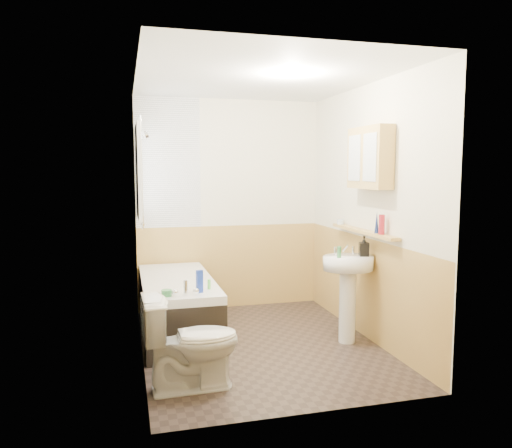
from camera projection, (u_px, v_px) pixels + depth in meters
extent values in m
plane|color=#2A211E|center=(260.00, 345.00, 4.79)|extent=(2.80, 2.80, 0.00)
plane|color=white|center=(260.00, 78.00, 4.52)|extent=(2.80, 2.80, 0.00)
cube|color=#F3EBC9|center=(229.00, 205.00, 6.01)|extent=(2.20, 0.02, 2.50)
cube|color=#F3EBC9|center=(316.00, 234.00, 3.30)|extent=(2.20, 0.02, 2.50)
cube|color=#F3EBC9|center=(138.00, 218.00, 4.37)|extent=(0.02, 2.80, 2.50)
cube|color=#F3EBC9|center=(368.00, 212.00, 4.93)|extent=(0.02, 2.80, 2.50)
cube|color=tan|center=(364.00, 287.00, 5.01)|extent=(0.01, 2.80, 1.00)
cube|color=tan|center=(314.00, 342.00, 3.40)|extent=(2.20, 0.01, 1.00)
cube|color=tan|center=(230.00, 266.00, 6.07)|extent=(2.20, 0.01, 1.00)
cube|color=white|center=(141.00, 218.00, 4.37)|extent=(0.01, 2.80, 2.50)
cube|color=white|center=(168.00, 163.00, 5.74)|extent=(0.75, 0.01, 1.50)
cube|color=white|center=(139.00, 172.00, 5.25)|extent=(0.03, 0.79, 0.99)
cube|color=white|center=(140.00, 172.00, 5.25)|extent=(0.01, 0.70, 0.90)
cube|color=white|center=(140.00, 172.00, 5.25)|extent=(0.01, 0.04, 0.90)
cube|color=black|center=(177.00, 310.00, 5.08)|extent=(0.70, 1.66, 0.50)
cube|color=white|center=(177.00, 282.00, 5.04)|extent=(0.70, 1.66, 0.08)
cube|color=white|center=(177.00, 283.00, 5.04)|extent=(0.56, 1.52, 0.04)
cylinder|color=silver|center=(185.00, 288.00, 4.33)|extent=(0.04, 0.04, 0.14)
sphere|color=silver|center=(175.00, 292.00, 4.31)|extent=(0.06, 0.06, 0.06)
sphere|color=silver|center=(196.00, 291.00, 4.35)|extent=(0.06, 0.06, 0.06)
cylinder|color=silver|center=(142.00, 173.00, 4.93)|extent=(0.02, 0.02, 1.12)
cylinder|color=silver|center=(143.00, 224.00, 4.98)|extent=(0.04, 0.04, 0.02)
cylinder|color=silver|center=(140.00, 120.00, 4.87)|extent=(0.04, 0.04, 0.02)
cylinder|color=silver|center=(146.00, 135.00, 4.90)|extent=(0.06, 0.07, 0.08)
imported|color=white|center=(191.00, 342.00, 3.79)|extent=(0.75, 0.44, 0.72)
cylinder|color=white|center=(347.00, 307.00, 4.83)|extent=(0.16, 0.16, 0.69)
ellipsoid|color=white|center=(348.00, 263.00, 4.78)|extent=(0.49, 0.40, 0.13)
cylinder|color=silver|center=(335.00, 251.00, 4.84)|extent=(0.03, 0.03, 0.08)
cylinder|color=silver|center=(353.00, 250.00, 4.88)|extent=(0.03, 0.03, 0.08)
cylinder|color=silver|center=(345.00, 248.00, 4.84)|extent=(0.02, 0.11, 0.09)
cube|color=tan|center=(363.00, 231.00, 4.90)|extent=(0.10, 1.24, 0.03)
cube|color=tan|center=(370.00, 158.00, 4.67)|extent=(0.16, 0.64, 0.58)
cube|color=silver|center=(370.00, 157.00, 4.50)|extent=(0.01, 0.25, 0.43)
cube|color=silver|center=(355.00, 158.00, 4.80)|extent=(0.01, 0.25, 0.43)
cylinder|color=maroon|center=(382.00, 225.00, 4.54)|extent=(0.07, 0.07, 0.18)
cone|color=navy|center=(377.00, 222.00, 4.63)|extent=(0.04, 0.04, 0.20)
cylinder|color=silver|center=(341.00, 222.00, 5.40)|extent=(0.09, 0.09, 0.05)
imported|color=black|center=(364.00, 251.00, 4.77)|extent=(0.14, 0.21, 0.09)
cylinder|color=#388447|center=(339.00, 252.00, 4.68)|extent=(0.05, 0.05, 0.11)
cube|color=#19339E|center=(200.00, 281.00, 4.45)|extent=(0.06, 0.05, 0.20)
cylinder|color=#388447|center=(167.00, 293.00, 4.33)|extent=(0.09, 0.09, 0.06)
cylinder|color=#59C647|center=(209.00, 284.00, 4.59)|extent=(0.04, 0.04, 0.09)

